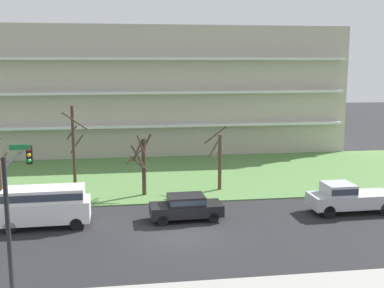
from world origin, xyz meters
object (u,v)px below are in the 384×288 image
Objects in this scene: van_white_center_left at (44,204)px; pickup_silver_center_right at (348,197)px; tree_center at (142,162)px; tree_left at (74,148)px; traffic_signal_mast at (17,191)px; sedan_black_near_left at (186,206)px; tree_right at (219,159)px.

pickup_silver_center_right is at bearing 178.66° from van_white_center_left.
tree_center reaches higher than pickup_silver_center_right.
tree_left reaches higher than traffic_signal_mast.
tree_left is 1.45× the size of sedan_black_near_left.
tree_center is at bearing -15.30° from tree_left.
traffic_signal_mast is (-18.68, -7.22, 3.12)m from pickup_silver_center_right.
van_white_center_left is 18.80m from pickup_silver_center_right.
sedan_black_near_left is 0.82× the size of pickup_silver_center_right.
tree_right is (10.61, -0.61, -1.04)m from tree_left.
traffic_signal_mast reaches higher than van_white_center_left.
sedan_black_near_left is (-3.34, -6.49, -1.51)m from tree_right.
pickup_silver_center_right reaches higher than sedan_black_near_left.
tree_center is (4.88, -1.33, -0.95)m from tree_left.
pickup_silver_center_right is at bearing 21.14° from traffic_signal_mast.
tree_right is 7.45m from sedan_black_near_left.
tree_left is 1.36× the size of tree_right.
tree_center is at bearing -172.84° from tree_right.
traffic_signal_mast is (-0.96, -14.33, 0.72)m from tree_left.
tree_center is 8.36m from van_white_center_left.
tree_center is at bearing 65.81° from traffic_signal_mast.
tree_left reaches higher than sedan_black_near_left.
van_white_center_left is (-8.35, 0.00, 0.52)m from sedan_black_near_left.
sedan_black_near_left is at bearing 41.29° from traffic_signal_mast.
tree_center is 14.15m from pickup_silver_center_right.
tree_right is 0.87× the size of pickup_silver_center_right.
tree_center is 0.76× the size of traffic_signal_mast.
tree_center is 5.78m from tree_right.
sedan_black_near_left is 11.43m from traffic_signal_mast.
tree_right is at bearing -119.25° from sedan_black_near_left.
sedan_black_near_left is at bearing -67.46° from tree_center.
tree_left is 1.19× the size of pickup_silver_center_right.
sedan_black_near_left is (2.39, -5.76, -1.59)m from tree_center.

